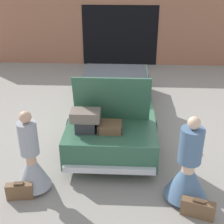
% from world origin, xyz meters
% --- Properties ---
extents(ground_plane, '(40.00, 40.00, 0.00)m').
position_xyz_m(ground_plane, '(0.00, 0.00, 0.00)').
color(ground_plane, gray).
extents(garage_wall_back, '(12.00, 0.14, 2.80)m').
position_xyz_m(garage_wall_back, '(0.00, 4.78, 1.39)').
color(garage_wall_back, '#9E664C').
rests_on(garage_wall_back, ground_plane).
extents(car, '(1.82, 4.82, 1.72)m').
position_xyz_m(car, '(-0.01, -0.01, 0.55)').
color(car, '#336047').
rests_on(car, ground_plane).
extents(person_left, '(0.61, 0.61, 1.54)m').
position_xyz_m(person_left, '(-1.32, -2.63, 0.55)').
color(person_left, tan).
rests_on(person_left, ground_plane).
extents(person_right, '(0.72, 0.72, 1.57)m').
position_xyz_m(person_right, '(1.32, -2.75, 0.55)').
color(person_right, beige).
rests_on(person_right, ground_plane).
extents(suitcase_beside_left_person, '(0.46, 0.19, 0.33)m').
position_xyz_m(suitcase_beside_left_person, '(-1.50, -2.90, 0.15)').
color(suitcase_beside_left_person, brown).
rests_on(suitcase_beside_left_person, ground_plane).
extents(suitcase_beside_right_person, '(0.55, 0.30, 0.33)m').
position_xyz_m(suitcase_beside_right_person, '(1.46, -3.16, 0.15)').
color(suitcase_beside_right_person, brown).
rests_on(suitcase_beside_right_person, ground_plane).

